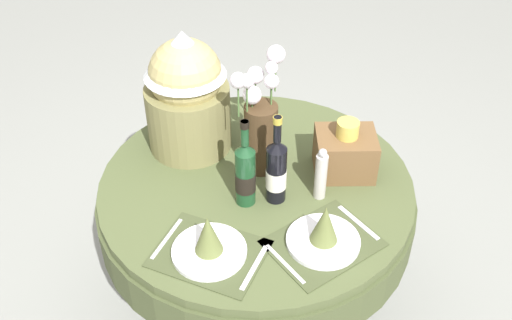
{
  "coord_description": "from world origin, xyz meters",
  "views": [
    {
      "loc": [
        -0.02,
        -1.65,
        2.18
      ],
      "look_at": [
        0.0,
        0.03,
        0.81
      ],
      "focal_mm": 42.62,
      "sensor_mm": 36.0,
      "label": 1
    }
  ],
  "objects_px": {
    "place_setting_right": "(324,233)",
    "wine_bottle_left": "(276,170)",
    "pepper_mill": "(321,175)",
    "flower_vase": "(260,123)",
    "gift_tub_back_left": "(186,88)",
    "place_setting_left": "(209,244)",
    "dining_table": "(256,209)",
    "wine_bottle_right": "(245,173)",
    "woven_basket_side_right": "(345,152)"
  },
  "relations": [
    {
      "from": "place_setting_left",
      "to": "pepper_mill",
      "type": "bearing_deg",
      "value": 35.46
    },
    {
      "from": "flower_vase",
      "to": "wine_bottle_left",
      "type": "bearing_deg",
      "value": -74.32
    },
    {
      "from": "pepper_mill",
      "to": "gift_tub_back_left",
      "type": "height_order",
      "value": "gift_tub_back_left"
    },
    {
      "from": "dining_table",
      "to": "pepper_mill",
      "type": "bearing_deg",
      "value": -19.24
    },
    {
      "from": "wine_bottle_left",
      "to": "woven_basket_side_right",
      "type": "height_order",
      "value": "wine_bottle_left"
    },
    {
      "from": "place_setting_right",
      "to": "dining_table",
      "type": "bearing_deg",
      "value": 124.82
    },
    {
      "from": "woven_basket_side_right",
      "to": "pepper_mill",
      "type": "bearing_deg",
      "value": -126.49
    },
    {
      "from": "flower_vase",
      "to": "wine_bottle_left",
      "type": "height_order",
      "value": "flower_vase"
    },
    {
      "from": "wine_bottle_right",
      "to": "woven_basket_side_right",
      "type": "bearing_deg",
      "value": 23.93
    },
    {
      "from": "dining_table",
      "to": "woven_basket_side_right",
      "type": "distance_m",
      "value": 0.4
    },
    {
      "from": "place_setting_right",
      "to": "flower_vase",
      "type": "distance_m",
      "value": 0.47
    },
    {
      "from": "place_setting_left",
      "to": "wine_bottle_right",
      "type": "distance_m",
      "value": 0.28
    },
    {
      "from": "place_setting_right",
      "to": "gift_tub_back_left",
      "type": "relative_size",
      "value": 0.88
    },
    {
      "from": "place_setting_left",
      "to": "woven_basket_side_right",
      "type": "xyz_separation_m",
      "value": [
        0.48,
        0.4,
        0.04
      ]
    },
    {
      "from": "flower_vase",
      "to": "gift_tub_back_left",
      "type": "xyz_separation_m",
      "value": [
        -0.27,
        0.14,
        0.06
      ]
    },
    {
      "from": "wine_bottle_left",
      "to": "pepper_mill",
      "type": "relative_size",
      "value": 1.66
    },
    {
      "from": "place_setting_left",
      "to": "flower_vase",
      "type": "bearing_deg",
      "value": 68.83
    },
    {
      "from": "gift_tub_back_left",
      "to": "flower_vase",
      "type": "bearing_deg",
      "value": -26.83
    },
    {
      "from": "flower_vase",
      "to": "pepper_mill",
      "type": "height_order",
      "value": "flower_vase"
    },
    {
      "from": "pepper_mill",
      "to": "wine_bottle_right",
      "type": "bearing_deg",
      "value": -175.12
    },
    {
      "from": "pepper_mill",
      "to": "woven_basket_side_right",
      "type": "bearing_deg",
      "value": 53.51
    },
    {
      "from": "wine_bottle_right",
      "to": "pepper_mill",
      "type": "height_order",
      "value": "wine_bottle_right"
    },
    {
      "from": "dining_table",
      "to": "woven_basket_side_right",
      "type": "height_order",
      "value": "woven_basket_side_right"
    },
    {
      "from": "flower_vase",
      "to": "dining_table",
      "type": "bearing_deg",
      "value": -99.81
    },
    {
      "from": "place_setting_right",
      "to": "woven_basket_side_right",
      "type": "height_order",
      "value": "woven_basket_side_right"
    },
    {
      "from": "wine_bottle_right",
      "to": "pepper_mill",
      "type": "relative_size",
      "value": 1.63
    },
    {
      "from": "flower_vase",
      "to": "pepper_mill",
      "type": "relative_size",
      "value": 2.16
    },
    {
      "from": "place_setting_left",
      "to": "gift_tub_back_left",
      "type": "relative_size",
      "value": 0.86
    },
    {
      "from": "dining_table",
      "to": "place_setting_right",
      "type": "distance_m",
      "value": 0.41
    },
    {
      "from": "place_setting_right",
      "to": "wine_bottle_left",
      "type": "relative_size",
      "value": 1.23
    },
    {
      "from": "wine_bottle_right",
      "to": "wine_bottle_left",
      "type": "bearing_deg",
      "value": 7.67
    },
    {
      "from": "pepper_mill",
      "to": "gift_tub_back_left",
      "type": "distance_m",
      "value": 0.58
    },
    {
      "from": "place_setting_right",
      "to": "pepper_mill",
      "type": "distance_m",
      "value": 0.23
    },
    {
      "from": "dining_table",
      "to": "gift_tub_back_left",
      "type": "relative_size",
      "value": 2.39
    },
    {
      "from": "flower_vase",
      "to": "wine_bottle_right",
      "type": "distance_m",
      "value": 0.21
    },
    {
      "from": "dining_table",
      "to": "wine_bottle_right",
      "type": "xyz_separation_m",
      "value": [
        -0.04,
        -0.1,
        0.26
      ]
    },
    {
      "from": "flower_vase",
      "to": "pepper_mill",
      "type": "xyz_separation_m",
      "value": [
        0.2,
        -0.17,
        -0.1
      ]
    },
    {
      "from": "place_setting_right",
      "to": "woven_basket_side_right",
      "type": "bearing_deg",
      "value": 73.1
    },
    {
      "from": "flower_vase",
      "to": "wine_bottle_right",
      "type": "height_order",
      "value": "flower_vase"
    },
    {
      "from": "flower_vase",
      "to": "gift_tub_back_left",
      "type": "relative_size",
      "value": 0.93
    },
    {
      "from": "flower_vase",
      "to": "woven_basket_side_right",
      "type": "bearing_deg",
      "value": -6.37
    },
    {
      "from": "pepper_mill",
      "to": "wine_bottle_left",
      "type": "bearing_deg",
      "value": -177.03
    },
    {
      "from": "pepper_mill",
      "to": "place_setting_left",
      "type": "bearing_deg",
      "value": -144.54
    },
    {
      "from": "place_setting_left",
      "to": "place_setting_right",
      "type": "xyz_separation_m",
      "value": [
        0.36,
        0.04,
        0.0
      ]
    },
    {
      "from": "wine_bottle_left",
      "to": "pepper_mill",
      "type": "bearing_deg",
      "value": 2.97
    },
    {
      "from": "place_setting_left",
      "to": "wine_bottle_left",
      "type": "relative_size",
      "value": 1.2
    },
    {
      "from": "woven_basket_side_right",
      "to": "flower_vase",
      "type": "bearing_deg",
      "value": 173.63
    },
    {
      "from": "flower_vase",
      "to": "woven_basket_side_right",
      "type": "height_order",
      "value": "flower_vase"
    },
    {
      "from": "place_setting_left",
      "to": "gift_tub_back_left",
      "type": "height_order",
      "value": "gift_tub_back_left"
    },
    {
      "from": "place_setting_right",
      "to": "flower_vase",
      "type": "bearing_deg",
      "value": 116.06
    }
  ]
}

